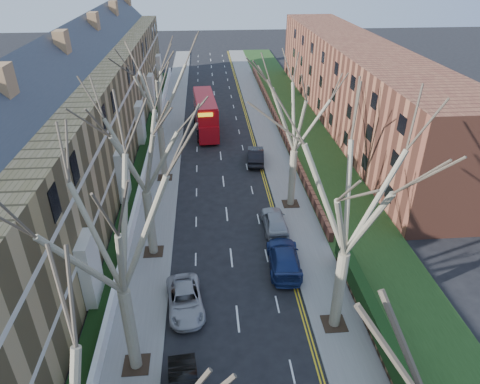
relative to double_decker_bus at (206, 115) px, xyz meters
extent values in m
cube|color=slate|center=(-4.52, -1.42, -2.05)|extent=(3.00, 102.00, 0.12)
cube|color=slate|center=(7.48, -1.42, -2.05)|extent=(3.00, 102.00, 0.12)
cube|color=olive|center=(-12.32, -9.42, 2.89)|extent=(9.00, 78.00, 10.00)
cube|color=#30343B|center=(-12.32, -9.42, 8.89)|extent=(4.67, 78.00, 4.67)
cube|color=beige|center=(-7.87, -9.42, 1.39)|extent=(0.12, 78.00, 0.35)
cube|color=beige|center=(-7.87, -9.42, 4.89)|extent=(0.12, 78.00, 0.35)
cube|color=brown|center=(18.98, 2.58, 2.89)|extent=(8.00, 54.00, 10.00)
cube|color=brown|center=(9.18, 2.58, -1.54)|extent=(0.35, 54.00, 0.90)
cube|color=white|center=(-6.17, -9.42, -1.49)|extent=(0.30, 78.00, 1.00)
cube|color=#1E3C15|center=(11.98, -1.42, -1.96)|extent=(6.00, 102.00, 0.06)
cylinder|color=#746753|center=(-4.22, -34.42, 0.64)|extent=(0.64, 0.64, 5.25)
cube|color=#2D2116|center=(-4.22, -34.42, -1.97)|extent=(1.40, 1.40, 0.05)
cylinder|color=#746753|center=(-4.22, -24.42, 0.55)|extent=(0.64, 0.64, 5.07)
cube|color=#2D2116|center=(-4.22, -24.42, -1.97)|extent=(1.40, 1.40, 0.05)
cylinder|color=#746753|center=(-4.22, -12.42, 0.64)|extent=(0.60, 0.60, 5.25)
cube|color=#2D2116|center=(-4.22, -12.42, -1.97)|extent=(1.40, 1.40, 0.05)
cylinder|color=#746753|center=(7.18, -32.42, 0.64)|extent=(0.64, 0.64, 5.25)
cube|color=#2D2116|center=(7.18, -32.42, -1.97)|extent=(1.40, 1.40, 0.05)
cylinder|color=#746753|center=(7.18, -18.42, 0.55)|extent=(0.60, 0.60, 5.07)
cube|color=#2D2116|center=(7.18, -18.42, -1.97)|extent=(1.40, 1.40, 0.05)
cube|color=#A80C14|center=(0.00, 0.00, -0.74)|extent=(3.00, 10.34, 2.04)
cube|color=#A80C14|center=(0.00, 0.00, 1.21)|extent=(2.96, 9.83, 1.86)
cube|color=black|center=(0.00, 0.00, -0.32)|extent=(2.96, 9.53, 0.84)
cube|color=black|center=(0.00, 0.00, 1.31)|extent=(2.95, 9.32, 0.84)
imported|color=#A09FA5|center=(-1.70, -30.24, -1.46)|extent=(2.69, 4.89, 1.30)
imported|color=navy|center=(5.11, -26.76, -1.33)|extent=(2.49, 5.46, 1.55)
imported|color=#9B9DA3|center=(5.18, -22.03, -1.34)|extent=(1.88, 4.54, 1.54)
imported|color=black|center=(5.12, -9.36, -1.33)|extent=(2.10, 4.86, 1.55)
camera|label=1|loc=(0.06, -50.30, 17.40)|focal=32.00mm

